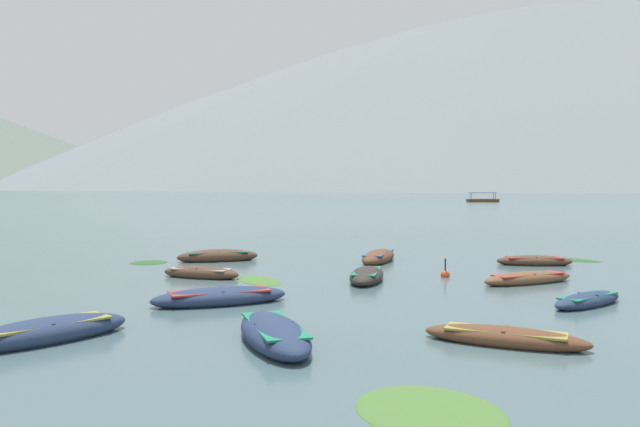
% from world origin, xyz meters
% --- Properties ---
extents(ground_plane, '(6000.00, 6000.00, 0.00)m').
position_xyz_m(ground_plane, '(0.00, 1500.00, 0.00)').
color(ground_plane, '#476066').
extents(mountain_1, '(714.61, 714.61, 202.69)m').
position_xyz_m(mountain_1, '(-521.87, 1445.55, 101.35)').
color(mountain_1, slate).
rests_on(mountain_1, ground).
extents(mountain_2, '(1203.98, 1203.98, 275.15)m').
position_xyz_m(mountain_2, '(-86.05, 1692.51, 137.58)').
color(mountain_2, '#4C5B56').
rests_on(mountain_2, ground).
extents(mountain_3, '(2380.29, 2380.29, 546.00)m').
position_xyz_m(mountain_3, '(539.74, 1501.26, 273.00)').
color(mountain_3, slate).
rests_on(mountain_3, ground).
extents(mountain_4, '(1527.36, 1527.36, 359.37)m').
position_xyz_m(mountain_4, '(923.14, 1648.59, 179.69)').
color(mountain_4, '#4C5B56').
rests_on(mountain_4, ground).
extents(rowboat_0, '(3.76, 3.79, 0.68)m').
position_xyz_m(rowboat_0, '(-8.07, 9.02, 0.21)').
color(rowboat_0, navy).
rests_on(rowboat_0, ground).
extents(rowboat_1, '(4.49, 2.78, 0.65)m').
position_xyz_m(rowboat_1, '(-4.58, 13.54, 0.20)').
color(rowboat_1, navy).
rests_on(rowboat_1, ground).
extents(rowboat_2, '(3.29, 2.74, 0.49)m').
position_xyz_m(rowboat_2, '(6.78, 12.92, 0.15)').
color(rowboat_2, navy).
rests_on(rowboat_2, ground).
extents(rowboat_3, '(3.58, 1.55, 0.56)m').
position_xyz_m(rowboat_3, '(8.88, 22.64, 0.18)').
color(rowboat_3, '#4C3323').
rests_on(rowboat_3, ground).
extents(rowboat_4, '(2.44, 4.35, 0.71)m').
position_xyz_m(rowboat_4, '(-2.68, 8.65, 0.22)').
color(rowboat_4, navy).
rests_on(rowboat_4, ground).
extents(rowboat_5, '(2.72, 4.67, 0.70)m').
position_xyz_m(rowboat_5, '(1.75, 24.19, 0.22)').
color(rowboat_5, brown).
rests_on(rowboat_5, ground).
extents(rowboat_6, '(3.53, 2.26, 0.58)m').
position_xyz_m(rowboat_6, '(-6.07, 19.09, 0.18)').
color(rowboat_6, '#4C3323').
rests_on(rowboat_6, ground).
extents(rowboat_7, '(4.25, 2.63, 0.55)m').
position_xyz_m(rowboat_7, '(6.57, 17.29, 0.17)').
color(rowboat_7, brown).
rests_on(rowboat_7, ground).
extents(rowboat_8, '(3.82, 2.58, 0.51)m').
position_xyz_m(rowboat_8, '(2.66, 8.39, 0.16)').
color(rowboat_8, brown).
rests_on(rowboat_8, ground).
extents(rowboat_9, '(2.04, 3.93, 0.64)m').
position_xyz_m(rowboat_9, '(0.51, 18.03, 0.20)').
color(rowboat_9, '#2D2826').
rests_on(rowboat_9, ground).
extents(rowboat_10, '(4.19, 2.37, 0.72)m').
position_xyz_m(rowboat_10, '(-6.15, 24.67, 0.22)').
color(rowboat_10, '#4C3323').
rests_on(rowboat_10, ground).
extents(ferry_1, '(7.91, 3.53, 2.54)m').
position_xyz_m(ferry_1, '(43.51, 145.64, 0.45)').
color(ferry_1, brown).
rests_on(ferry_1, ground).
extents(mooring_buoy, '(0.37, 0.37, 0.86)m').
position_xyz_m(mooring_buoy, '(3.80, 18.96, 0.09)').
color(mooring_buoy, '#DB4C1E').
rests_on(mooring_buoy, ground).
extents(weed_patch_1, '(2.59, 3.33, 0.14)m').
position_xyz_m(weed_patch_1, '(-3.69, 18.17, 0.00)').
color(weed_patch_1, '#477033').
rests_on(weed_patch_1, ground).
extents(weed_patch_2, '(2.53, 2.97, 0.14)m').
position_xyz_m(weed_patch_2, '(-8.90, 10.42, 0.00)').
color(weed_patch_2, '#38662D').
rests_on(weed_patch_2, ground).
extents(weed_patch_3, '(2.43, 2.42, 0.14)m').
position_xyz_m(weed_patch_3, '(-9.37, 23.98, 0.00)').
color(weed_patch_3, '#2D5628').
rests_on(weed_patch_3, ground).
extents(weed_patch_5, '(3.30, 3.42, 0.14)m').
position_xyz_m(weed_patch_5, '(0.03, 4.24, 0.00)').
color(weed_patch_5, '#477033').
rests_on(weed_patch_5, ground).
extents(weed_patch_6, '(3.15, 2.97, 0.14)m').
position_xyz_m(weed_patch_6, '(11.37, 24.56, 0.00)').
color(weed_patch_6, '#2D5628').
rests_on(weed_patch_6, ground).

